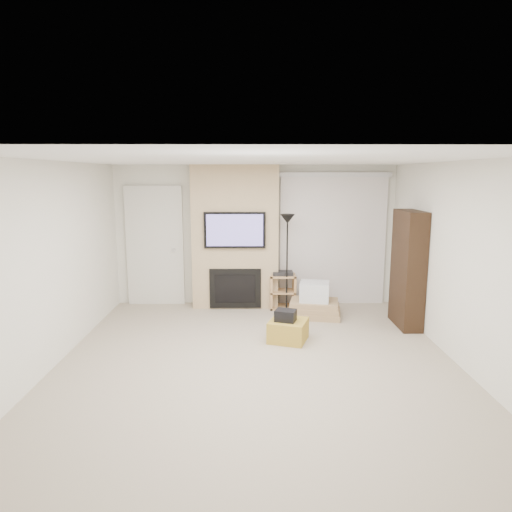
{
  "coord_description": "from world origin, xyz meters",
  "views": [
    {
      "loc": [
        -0.07,
        -5.41,
        2.33
      ],
      "look_at": [
        0.0,
        1.2,
        1.15
      ],
      "focal_mm": 32.0,
      "sensor_mm": 36.0,
      "label": 1
    }
  ],
  "objects_px": {
    "floor_lamp": "(287,235)",
    "bookshelf": "(408,269)",
    "box_stack": "(314,303)",
    "ottoman": "(288,330)",
    "av_stand": "(283,289)"
  },
  "relations": [
    {
      "from": "floor_lamp",
      "to": "bookshelf",
      "type": "height_order",
      "value": "bookshelf"
    },
    {
      "from": "floor_lamp",
      "to": "bookshelf",
      "type": "distance_m",
      "value": 2.01
    },
    {
      "from": "box_stack",
      "to": "ottoman",
      "type": "bearing_deg",
      "value": -114.63
    },
    {
      "from": "ottoman",
      "to": "av_stand",
      "type": "xyz_separation_m",
      "value": [
        0.03,
        1.63,
        0.2
      ]
    },
    {
      "from": "box_stack",
      "to": "floor_lamp",
      "type": "bearing_deg",
      "value": 145.45
    },
    {
      "from": "bookshelf",
      "to": "ottoman",
      "type": "bearing_deg",
      "value": -161.01
    },
    {
      "from": "floor_lamp",
      "to": "bookshelf",
      "type": "bearing_deg",
      "value": -24.06
    },
    {
      "from": "ottoman",
      "to": "bookshelf",
      "type": "height_order",
      "value": "bookshelf"
    },
    {
      "from": "av_stand",
      "to": "bookshelf",
      "type": "distance_m",
      "value": 2.17
    },
    {
      "from": "ottoman",
      "to": "bookshelf",
      "type": "distance_m",
      "value": 2.13
    },
    {
      "from": "box_stack",
      "to": "bookshelf",
      "type": "distance_m",
      "value": 1.6
    },
    {
      "from": "ottoman",
      "to": "floor_lamp",
      "type": "bearing_deg",
      "value": 86.53
    },
    {
      "from": "ottoman",
      "to": "bookshelf",
      "type": "bearing_deg",
      "value": 18.99
    },
    {
      "from": "floor_lamp",
      "to": "box_stack",
      "type": "height_order",
      "value": "floor_lamp"
    },
    {
      "from": "box_stack",
      "to": "av_stand",
      "type": "bearing_deg",
      "value": 136.13
    }
  ]
}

